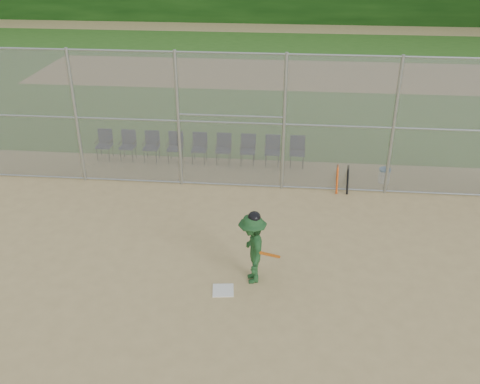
# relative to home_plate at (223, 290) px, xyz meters

# --- Properties ---
(ground) EXTENTS (100.00, 100.00, 0.00)m
(ground) POSITION_rel_home_plate_xyz_m (0.12, 0.03, -0.01)
(ground) COLOR tan
(ground) RESTS_ON ground
(grass_strip) EXTENTS (100.00, 100.00, 0.00)m
(grass_strip) POSITION_rel_home_plate_xyz_m (0.12, 18.03, -0.00)
(grass_strip) COLOR #2D5F1C
(grass_strip) RESTS_ON ground
(dirt_patch_far) EXTENTS (24.00, 24.00, 0.00)m
(dirt_patch_far) POSITION_rel_home_plate_xyz_m (0.12, 18.03, -0.00)
(dirt_patch_far) COLOR tan
(dirt_patch_far) RESTS_ON ground
(backstop_fence) EXTENTS (16.09, 0.09, 4.00)m
(backstop_fence) POSITION_rel_home_plate_xyz_m (0.12, 5.03, 2.06)
(backstop_fence) COLOR gray
(backstop_fence) RESTS_ON ground
(home_plate) EXTENTS (0.50, 0.50, 0.02)m
(home_plate) POSITION_rel_home_plate_xyz_m (0.00, 0.00, 0.00)
(home_plate) COLOR white
(home_plate) RESTS_ON ground
(batter_at_plate) EXTENTS (1.02, 1.31, 1.72)m
(batter_at_plate) POSITION_rel_home_plate_xyz_m (0.59, 0.45, 0.82)
(batter_at_plate) COLOR #1D4922
(batter_at_plate) RESTS_ON ground
(water_cooler) EXTENTS (0.35, 0.35, 0.45)m
(water_cooler) POSITION_rel_home_plate_xyz_m (4.19, 5.72, 0.22)
(water_cooler) COLOR white
(water_cooler) RESTS_ON ground
(spare_bats) EXTENTS (0.36, 0.36, 0.82)m
(spare_bats) POSITION_rel_home_plate_xyz_m (2.87, 4.94, 0.40)
(spare_bats) COLOR #D84C14
(spare_bats) RESTS_ON ground
(chair_0) EXTENTS (0.54, 0.52, 0.96)m
(chair_0) POSITION_rel_home_plate_xyz_m (-4.77, 6.67, 0.47)
(chair_0) COLOR #10183C
(chair_0) RESTS_ON ground
(chair_1) EXTENTS (0.54, 0.52, 0.96)m
(chair_1) POSITION_rel_home_plate_xyz_m (-3.98, 6.67, 0.47)
(chair_1) COLOR #10183C
(chair_1) RESTS_ON ground
(chair_2) EXTENTS (0.54, 0.52, 0.96)m
(chair_2) POSITION_rel_home_plate_xyz_m (-3.19, 6.67, 0.47)
(chair_2) COLOR #10183C
(chair_2) RESTS_ON ground
(chair_3) EXTENTS (0.54, 0.52, 0.96)m
(chair_3) POSITION_rel_home_plate_xyz_m (-2.40, 6.67, 0.47)
(chair_3) COLOR #10183C
(chair_3) RESTS_ON ground
(chair_4) EXTENTS (0.54, 0.52, 0.96)m
(chair_4) POSITION_rel_home_plate_xyz_m (-1.60, 6.67, 0.47)
(chair_4) COLOR #10183C
(chair_4) RESTS_ON ground
(chair_5) EXTENTS (0.54, 0.52, 0.96)m
(chair_5) POSITION_rel_home_plate_xyz_m (-0.81, 6.67, 0.47)
(chair_5) COLOR #10183C
(chair_5) RESTS_ON ground
(chair_6) EXTENTS (0.54, 0.52, 0.96)m
(chair_6) POSITION_rel_home_plate_xyz_m (-0.02, 6.67, 0.47)
(chair_6) COLOR #10183C
(chair_6) RESTS_ON ground
(chair_7) EXTENTS (0.54, 0.52, 0.96)m
(chair_7) POSITION_rel_home_plate_xyz_m (0.77, 6.67, 0.47)
(chair_7) COLOR #10183C
(chair_7) RESTS_ON ground
(chair_8) EXTENTS (0.54, 0.52, 0.96)m
(chair_8) POSITION_rel_home_plate_xyz_m (1.56, 6.67, 0.47)
(chair_8) COLOR #10183C
(chair_8) RESTS_ON ground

